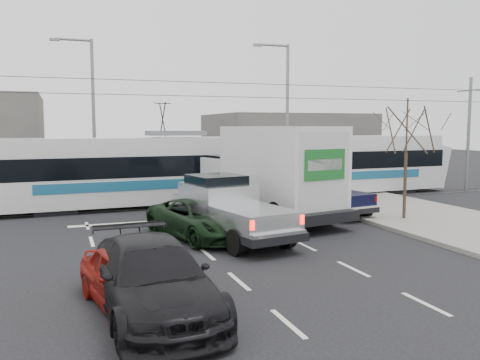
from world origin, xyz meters
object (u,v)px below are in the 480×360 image
object	(u,v)px
green_car	(201,219)
red_car	(130,278)
tram	(246,167)
navy_pickup	(326,194)
street_lamp_far	(90,107)
silver_pickup	(227,208)
box_truck	(272,174)
bare_tree	(407,131)
traffic_signal	(333,152)
dark_car	(152,278)
street_lamp_near	(285,108)

from	to	relation	value
green_car	red_car	size ratio (longest dim) A/B	1.27
tram	navy_pickup	xyz separation A→B (m)	(2.00, -5.23, -0.88)
street_lamp_far	silver_pickup	bearing A→B (deg)	-74.92
street_lamp_far	box_truck	xyz separation A→B (m)	(6.74, -11.16, -3.14)
bare_tree	green_car	bearing A→B (deg)	-178.86
red_car	street_lamp_far	bearing A→B (deg)	78.78
box_truck	red_car	world-z (taller)	box_truck
bare_tree	traffic_signal	distance (m)	4.28
box_truck	green_car	size ratio (longest dim) A/B	1.69
box_truck	red_car	xyz separation A→B (m)	(-7.13, -8.85, -1.30)
box_truck	silver_pickup	bearing A→B (deg)	-147.87
street_lamp_far	dark_car	world-z (taller)	street_lamp_far
bare_tree	box_truck	xyz separation A→B (m)	(-5.05, 2.34, -1.82)
silver_pickup	bare_tree	bearing A→B (deg)	-7.27
bare_tree	navy_pickup	xyz separation A→B (m)	(-2.15, 2.77, -2.86)
bare_tree	dark_car	bearing A→B (deg)	-149.11
traffic_signal	street_lamp_near	world-z (taller)	street_lamp_near
red_car	street_lamp_near	bearing A→B (deg)	46.45
street_lamp_near	dark_car	world-z (taller)	street_lamp_near
tram	green_car	xyz separation A→B (m)	(-4.71, -8.17, -1.13)
navy_pickup	red_car	xyz separation A→B (m)	(-10.03, -9.27, -0.27)
navy_pickup	bare_tree	bearing A→B (deg)	-61.76
green_car	traffic_signal	bearing A→B (deg)	13.29
traffic_signal	green_car	size ratio (longest dim) A/B	0.73
traffic_signal	box_truck	world-z (taller)	box_truck
box_truck	red_car	size ratio (longest dim) A/B	2.15
tram	green_car	size ratio (longest dim) A/B	5.09
silver_pickup	navy_pickup	distance (m)	6.72
street_lamp_near	bare_tree	bearing A→B (deg)	-88.58
street_lamp_far	street_lamp_near	bearing A→B (deg)	-9.87
dark_car	box_truck	bearing A→B (deg)	51.13
green_car	dark_car	size ratio (longest dim) A/B	0.92
street_lamp_far	green_car	xyz separation A→B (m)	(2.93, -13.68, -4.42)
tram	dark_car	distance (m)	16.90
silver_pickup	tram	bearing A→B (deg)	54.61
street_lamp_near	street_lamp_far	bearing A→B (deg)	170.13
tram	red_car	distance (m)	16.61
dark_car	street_lamp_near	bearing A→B (deg)	54.97
box_truck	red_car	distance (m)	11.43
street_lamp_far	tram	xyz separation A→B (m)	(7.63, -5.51, -3.29)
tram	navy_pickup	bearing A→B (deg)	-72.57
bare_tree	silver_pickup	bearing A→B (deg)	-176.22
street_lamp_far	silver_pickup	xyz separation A→B (m)	(3.78, -14.03, -4.02)
silver_pickup	street_lamp_near	bearing A→B (deg)	46.26
dark_car	street_lamp_far	bearing A→B (deg)	86.77
tram	street_lamp_far	bearing A→B (deg)	140.66
street_lamp_far	box_truck	bearing A→B (deg)	-58.88
box_truck	street_lamp_far	bearing A→B (deg)	109.06
bare_tree	street_lamp_far	world-z (taller)	street_lamp_far
street_lamp_near	tram	distance (m)	6.17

